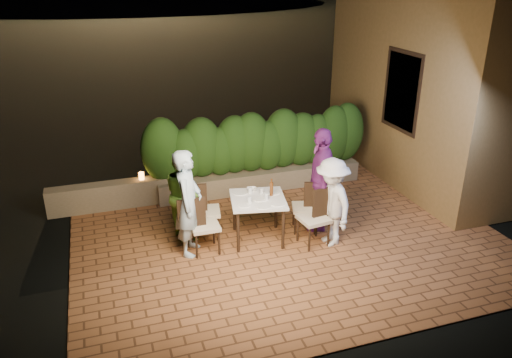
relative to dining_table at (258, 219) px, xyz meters
name	(u,v)px	position (x,y,z in m)	size (l,w,h in m)	color
ground	(293,244)	(0.51, -0.31, -0.40)	(400.00, 400.00, 0.00)	black
terrace_floor	(282,233)	(0.51, 0.19, -0.45)	(7.00, 6.00, 0.15)	brown
building_wall	(425,58)	(4.11, 1.69, 2.12)	(1.60, 5.00, 5.00)	olive
window_pane	(403,91)	(3.33, 1.19, 1.62)	(0.08, 1.00, 1.40)	black
window_frame	(403,91)	(3.32, 1.19, 1.62)	(0.06, 1.15, 1.55)	black
planter	(260,179)	(0.71, 1.99, -0.17)	(4.20, 0.55, 0.40)	#7A6A4D
hedge	(260,144)	(0.71, 1.99, 0.57)	(4.00, 0.70, 1.10)	#1F4111
parapet	(109,196)	(-2.29, 1.99, -0.12)	(2.20, 0.30, 0.50)	#7A6A4D
hill	(127,38)	(2.51, 59.69, -4.38)	(52.00, 40.00, 22.00)	black
dining_table	(258,219)	(0.00, 0.00, 0.00)	(0.87, 0.87, 0.75)	white
plate_nw	(244,205)	(-0.28, -0.18, 0.38)	(0.21, 0.21, 0.01)	white
plate_sw	(240,193)	(-0.22, 0.29, 0.38)	(0.24, 0.24, 0.01)	white
plate_ne	(277,204)	(0.22, -0.30, 0.38)	(0.22, 0.22, 0.01)	white
plate_se	(273,192)	(0.31, 0.13, 0.38)	(0.22, 0.22, 0.01)	white
plate_centre	(260,199)	(0.02, -0.03, 0.38)	(0.24, 0.24, 0.01)	white
plate_front	(264,206)	(-0.01, -0.30, 0.38)	(0.25, 0.25, 0.01)	white
glass_nw	(249,200)	(-0.19, -0.13, 0.43)	(0.07, 0.07, 0.11)	silver
glass_sw	(250,190)	(-0.06, 0.22, 0.43)	(0.06, 0.06, 0.11)	silver
glass_ne	(266,196)	(0.11, -0.09, 0.43)	(0.06, 0.06, 0.11)	silver
glass_se	(262,191)	(0.12, 0.16, 0.42)	(0.06, 0.06, 0.10)	silver
beer_bottle	(271,187)	(0.24, 0.03, 0.52)	(0.06, 0.06, 0.30)	#53290D
bowl	(252,189)	(0.00, 0.33, 0.40)	(0.17, 0.17, 0.04)	white
chair_left_front	(205,225)	(-0.91, -0.10, 0.10)	(0.44, 0.44, 0.95)	black
chair_left_back	(206,210)	(-0.78, 0.38, 0.10)	(0.44, 0.44, 0.96)	black
chair_right_front	(314,218)	(0.81, -0.42, 0.10)	(0.44, 0.44, 0.96)	black
chair_right_back	(305,206)	(0.86, 0.06, 0.07)	(0.41, 0.41, 0.89)	black
diner_blue	(188,203)	(-1.14, -0.04, 0.49)	(0.63, 0.41, 1.72)	#AAC8DB
diner_green	(184,194)	(-1.10, 0.54, 0.37)	(0.73, 0.57, 1.50)	#78C13C
diner_white	(331,202)	(1.07, -0.49, 0.36)	(0.96, 0.55, 1.48)	silver
diner_purple	(321,179)	(1.15, 0.08, 0.53)	(1.06, 0.44, 1.80)	#732673
parapet_lamp	(141,176)	(-1.65, 1.99, 0.20)	(0.10, 0.10, 0.14)	orange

